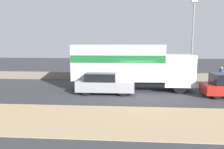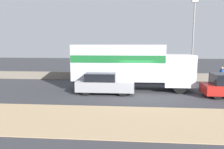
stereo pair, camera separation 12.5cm
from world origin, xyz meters
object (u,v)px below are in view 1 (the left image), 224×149
car_hatchback (104,83)px  pedestrian (221,76)px  street_lamp (193,36)px  box_truck (128,64)px

car_hatchback → pedestrian: 10.59m
street_lamp → pedestrian: (2.01, -2.18, -3.56)m
box_truck → car_hatchback: box_truck is taller
street_lamp → pedestrian: size_ratio=4.52×
box_truck → pedestrian: bearing=14.7°
box_truck → pedestrian: box_truck is taller
box_truck → pedestrian: (8.15, 2.14, -1.21)m
street_lamp → pedestrian: 4.63m
box_truck → car_hatchback: size_ratio=2.22×
street_lamp → box_truck: bearing=-144.9°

